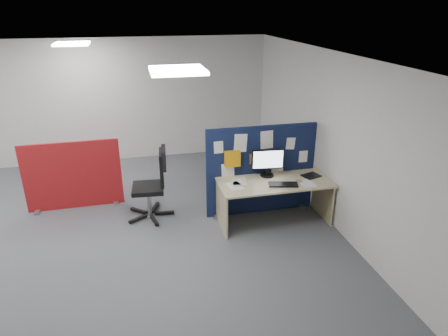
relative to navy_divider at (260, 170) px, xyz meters
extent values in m
plane|color=#56595E|center=(-3.46, -0.36, -0.77)|extent=(9.00, 9.00, 0.00)
cube|color=white|center=(-3.46, -0.36, 1.93)|extent=(9.00, 7.00, 0.02)
cube|color=silver|center=(-3.46, 3.14, 0.58)|extent=(9.00, 0.02, 2.70)
cube|color=silver|center=(1.04, -0.36, 0.58)|extent=(0.02, 7.00, 2.70)
cube|color=white|center=(-1.46, -1.36, 1.90)|extent=(0.60, 0.60, 0.04)
cube|color=white|center=(-2.96, 2.14, 1.90)|extent=(0.60, 0.60, 0.04)
cube|color=#0E1634|center=(0.02, 0.00, -0.01)|extent=(1.86, 0.06, 1.54)
cube|color=gray|center=(-0.76, 0.00, -0.75)|extent=(0.08, 0.30, 0.04)
cube|color=gray|center=(0.80, 0.00, -0.75)|extent=(0.08, 0.30, 0.04)
cube|color=white|center=(-0.71, -0.03, 0.47)|extent=(0.15, 0.01, 0.20)
cube|color=white|center=(-0.35, -0.03, 0.51)|extent=(0.21, 0.01, 0.30)
cube|color=white|center=(0.09, -0.03, 0.54)|extent=(0.21, 0.01, 0.30)
cube|color=white|center=(0.50, -0.03, 0.44)|extent=(0.15, 0.01, 0.20)
cube|color=white|center=(-0.56, -0.03, 0.03)|extent=(0.21, 0.01, 0.30)
cube|color=white|center=(0.29, -0.03, 0.07)|extent=(0.21, 0.01, 0.30)
cube|color=white|center=(0.74, -0.03, 0.19)|extent=(0.15, 0.01, 0.20)
cube|color=gold|center=(-0.08, -0.03, 0.23)|extent=(0.24, 0.01, 0.18)
cube|color=orange|center=(-0.50, -0.08, 0.27)|extent=(0.25, 0.10, 0.25)
cube|color=tan|center=(0.12, -0.40, -0.06)|extent=(1.79, 0.80, 0.03)
cube|color=tan|center=(-0.75, -0.40, -0.42)|extent=(0.03, 0.73, 0.70)
cube|color=tan|center=(0.99, -0.40, -0.42)|extent=(0.03, 0.73, 0.70)
cube|color=tan|center=(0.12, -0.03, -0.22)|extent=(1.61, 0.02, 0.30)
cylinder|color=black|center=(0.07, -0.16, -0.03)|extent=(0.22, 0.22, 0.02)
cube|color=black|center=(0.07, -0.16, 0.03)|extent=(0.05, 0.04, 0.11)
cube|color=black|center=(0.07, -0.16, 0.25)|extent=(0.53, 0.08, 0.33)
cube|color=white|center=(0.07, -0.18, 0.25)|extent=(0.49, 0.05, 0.29)
cube|color=black|center=(0.20, -0.56, -0.03)|extent=(0.48, 0.28, 0.02)
cube|color=gray|center=(0.49, -0.51, -0.03)|extent=(0.11, 0.09, 0.03)
cube|color=black|center=(0.77, -0.33, -0.04)|extent=(0.33, 0.30, 0.01)
cube|color=maroon|center=(-3.09, 0.87, -0.17)|extent=(1.62, 0.08, 1.22)
cube|color=gray|center=(-3.75, 0.87, -0.75)|extent=(0.08, 0.30, 0.04)
cube|color=gray|center=(-2.43, 0.87, -0.75)|extent=(0.08, 0.30, 0.04)
cube|color=black|center=(-1.61, 0.22, -0.73)|extent=(0.33, 0.08, 0.04)
cube|color=black|center=(-1.76, 0.46, -0.73)|extent=(0.18, 0.33, 0.04)
cube|color=black|center=(-2.04, 0.40, -0.73)|extent=(0.29, 0.26, 0.04)
cube|color=black|center=(-2.06, 0.11, -0.73)|extent=(0.31, 0.22, 0.04)
cube|color=black|center=(-1.80, 0.00, -0.73)|extent=(0.13, 0.34, 0.04)
cylinder|color=gray|center=(-1.85, 0.24, -0.50)|extent=(0.07, 0.07, 0.46)
cube|color=black|center=(-1.85, 0.24, -0.24)|extent=(0.55, 0.55, 0.08)
cube|color=black|center=(-1.61, 0.22, 0.11)|extent=(0.09, 0.47, 0.55)
cube|color=black|center=(-1.57, 0.21, 0.27)|extent=(0.10, 0.42, 0.33)
cube|color=white|center=(-0.54, -0.42, -0.04)|extent=(0.25, 0.33, 0.00)
cube|color=white|center=(-0.42, -0.26, -0.04)|extent=(0.28, 0.34, 0.00)
cube|color=white|center=(0.59, -0.58, -0.04)|extent=(0.23, 0.31, 0.00)
camera|label=1|loc=(-1.97, -5.84, 2.59)|focal=32.00mm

